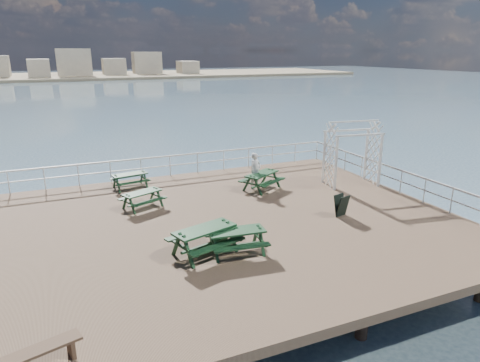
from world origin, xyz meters
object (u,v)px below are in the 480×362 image
(flat_bench_near, at_px, (38,354))
(person, at_px, (255,171))
(picnic_table_a, at_px, (142,196))
(picnic_table_e, at_px, (237,236))
(picnic_table_b, at_px, (130,178))
(trellis_arbor, at_px, (352,157))
(picnic_table_c, at_px, (262,177))
(picnic_table_d, at_px, (205,235))

(flat_bench_near, xyz_separation_m, person, (9.09, 9.04, 0.49))
(flat_bench_near, height_order, person, person)
(picnic_table_a, relative_size, picnic_table_e, 1.00)
(picnic_table_b, distance_m, flat_bench_near, 12.06)
(picnic_table_b, relative_size, flat_bench_near, 1.02)
(picnic_table_e, bearing_deg, flat_bench_near, -144.04)
(picnic_table_a, relative_size, person, 1.14)
(picnic_table_a, bearing_deg, trellis_arbor, -26.64)
(picnic_table_a, distance_m, trellis_arbor, 9.88)
(picnic_table_e, bearing_deg, picnic_table_a, 116.41)
(picnic_table_c, relative_size, trellis_arbor, 0.74)
(picnic_table_a, relative_size, picnic_table_c, 0.85)
(picnic_table_d, relative_size, trellis_arbor, 0.77)
(picnic_table_b, relative_size, picnic_table_d, 0.74)
(trellis_arbor, bearing_deg, picnic_table_a, -175.93)
(picnic_table_a, bearing_deg, picnic_table_e, -92.09)
(person, bearing_deg, picnic_table_b, 135.98)
(picnic_table_d, relative_size, person, 1.41)
(picnic_table_c, xyz_separation_m, picnic_table_e, (-3.63, -5.57, -0.00))
(picnic_table_e, xyz_separation_m, flat_bench_near, (-5.69, -3.25, -0.20))
(picnic_table_e, distance_m, trellis_arbor, 9.12)
(picnic_table_c, bearing_deg, picnic_table_b, 125.32)
(picnic_table_b, xyz_separation_m, flat_bench_near, (-3.74, -11.47, -0.13))
(picnic_table_a, bearing_deg, picnic_table_c, -19.43)
(trellis_arbor, bearing_deg, picnic_table_e, -141.53)
(picnic_table_b, relative_size, person, 1.04)
(picnic_table_c, bearing_deg, trellis_arbor, -42.99)
(picnic_table_c, xyz_separation_m, picnic_table_d, (-4.57, -5.23, 0.07))
(picnic_table_e, distance_m, flat_bench_near, 6.56)
(picnic_table_a, bearing_deg, picnic_table_b, 67.92)
(picnic_table_c, relative_size, person, 1.34)
(picnic_table_b, height_order, picnic_table_d, picnic_table_d)
(picnic_table_b, xyz_separation_m, trellis_arbor, (9.82, -3.67, 0.88))
(picnic_table_b, distance_m, picnic_table_e, 8.45)
(picnic_table_e, bearing_deg, picnic_table_b, 109.63)
(picnic_table_d, height_order, trellis_arbor, trellis_arbor)
(picnic_table_b, height_order, flat_bench_near, picnic_table_b)
(picnic_table_d, distance_m, person, 6.96)
(picnic_table_d, bearing_deg, person, 34.60)
(picnic_table_a, relative_size, picnic_table_b, 1.10)
(picnic_table_c, bearing_deg, flat_bench_near, -165.93)
(picnic_table_a, relative_size, picnic_table_d, 0.81)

